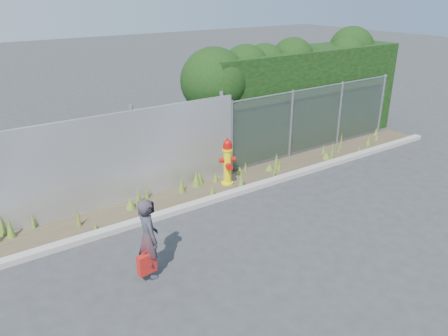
% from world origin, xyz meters
% --- Properties ---
extents(ground, '(80.00, 80.00, 0.00)m').
position_xyz_m(ground, '(0.00, 0.00, 0.00)').
color(ground, '#333335').
rests_on(ground, ground).
extents(curb, '(16.00, 0.22, 0.12)m').
position_xyz_m(curb, '(0.00, 1.80, 0.06)').
color(curb, '#A29B92').
rests_on(curb, ground).
extents(weed_strip, '(16.00, 1.20, 0.54)m').
position_xyz_m(weed_strip, '(-0.12, 2.48, 0.11)').
color(weed_strip, '#463928').
rests_on(weed_strip, ground).
extents(corrugated_fence, '(8.50, 0.21, 2.30)m').
position_xyz_m(corrugated_fence, '(-3.25, 3.01, 1.10)').
color(corrugated_fence, '#AEAFB5').
rests_on(corrugated_fence, ground).
extents(chainlink_fence, '(6.50, 0.07, 2.05)m').
position_xyz_m(chainlink_fence, '(4.25, 3.00, 1.03)').
color(chainlink_fence, gray).
rests_on(chainlink_fence, ground).
extents(hedge, '(8.00, 1.99, 3.55)m').
position_xyz_m(hedge, '(4.19, 4.01, 1.93)').
color(hedge, black).
rests_on(hedge, ground).
extents(fire_hydrant, '(0.43, 0.38, 1.27)m').
position_xyz_m(fire_hydrant, '(0.50, 2.40, 0.62)').
color(fire_hydrant, yellow).
rests_on(fire_hydrant, ground).
extents(woman, '(0.41, 0.58, 1.50)m').
position_xyz_m(woman, '(-2.84, 0.03, 0.75)').
color(woman, '#0E4D59').
rests_on(woman, ground).
extents(red_tote_bag, '(0.34, 0.12, 0.44)m').
position_xyz_m(red_tote_bag, '(-2.97, -0.11, 0.35)').
color(red_tote_bag, '#AA091F').
extents(black_shoulder_bag, '(0.27, 0.11, 0.20)m').
position_xyz_m(black_shoulder_bag, '(-2.73, 0.28, 1.18)').
color(black_shoulder_bag, black).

